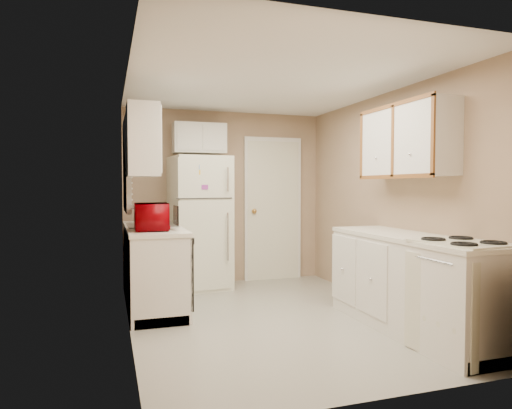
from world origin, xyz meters
name	(u,v)px	position (x,y,z in m)	size (l,w,h in m)	color
floor	(271,318)	(0.00, 0.00, 0.00)	(3.80, 3.80, 0.00)	#AFACA0
ceiling	(271,82)	(0.00, 0.00, 2.40)	(3.80, 3.80, 0.00)	white
wall_left	(129,203)	(-1.40, 0.00, 1.20)	(3.80, 3.80, 0.00)	tan
wall_right	(389,200)	(1.40, 0.00, 1.20)	(3.80, 3.80, 0.00)	tan
wall_back	(225,197)	(0.00, 1.90, 1.20)	(2.80, 2.80, 0.00)	tan
wall_front	(375,211)	(0.00, -1.90, 1.20)	(2.80, 2.80, 0.00)	tan
left_counter	(153,266)	(-1.10, 0.90, 0.45)	(0.60, 1.80, 0.90)	silver
dishwasher	(187,270)	(-0.81, 0.30, 0.49)	(0.03, 0.58, 0.72)	black
sink	(152,229)	(-1.10, 1.05, 0.86)	(0.54, 0.74, 0.16)	gray
microwave	(152,216)	(-1.15, 0.46, 1.05)	(0.28, 0.50, 0.33)	#A00008
soap_bottle	(144,214)	(-1.15, 1.54, 1.00)	(0.08, 0.08, 0.18)	silver
window_blinds	(128,165)	(-1.36, 1.05, 1.60)	(0.10, 0.98, 1.08)	silver
upper_cabinet_left	(143,141)	(-1.25, 0.22, 1.80)	(0.30, 0.45, 0.70)	silver
refrigerator	(200,223)	(-0.43, 1.60, 0.87)	(0.72, 0.70, 1.75)	beige
cabinet_over_fridge	(199,138)	(-0.40, 1.75, 2.00)	(0.70, 0.30, 0.40)	silver
interior_door	(273,209)	(0.70, 1.86, 1.02)	(0.86, 0.06, 2.08)	beige
right_counter	(411,283)	(1.10, -0.80, 0.45)	(0.60, 2.00, 0.90)	silver
stove	(461,304)	(1.10, -1.43, 0.41)	(0.55, 0.68, 0.82)	beige
upper_cabinet_right	(407,141)	(1.25, -0.50, 1.80)	(0.30, 1.20, 0.70)	silver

